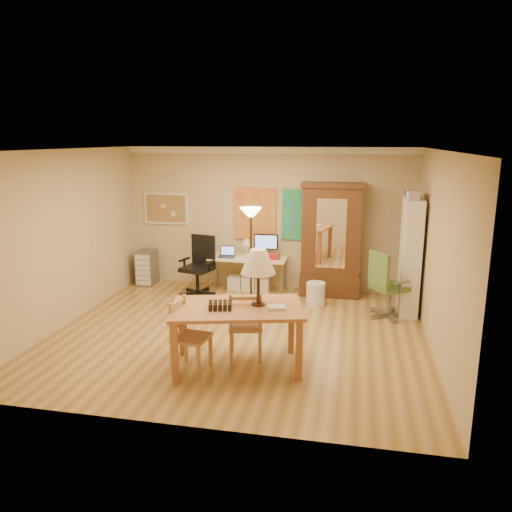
% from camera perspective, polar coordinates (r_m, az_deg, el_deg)
% --- Properties ---
extents(floor, '(5.50, 5.50, 0.00)m').
position_cam_1_polar(floor, '(7.56, -2.00, -8.88)').
color(floor, olive).
rests_on(floor, ground).
extents(crown_molding, '(5.50, 0.08, 0.12)m').
position_cam_1_polar(crown_molding, '(9.41, 1.41, 12.00)').
color(crown_molding, white).
rests_on(crown_molding, floor).
extents(corkboard, '(0.90, 0.04, 0.62)m').
position_cam_1_polar(corkboard, '(10.08, -10.23, 5.37)').
color(corkboard, '#9C7D49').
rests_on(corkboard, floor).
extents(art_panel_left, '(0.80, 0.04, 1.00)m').
position_cam_1_polar(art_panel_left, '(9.57, -0.10, 4.87)').
color(art_panel_left, yellow).
rests_on(art_panel_left, floor).
extents(art_panel_right, '(0.75, 0.04, 0.95)m').
position_cam_1_polar(art_panel_right, '(9.44, 5.28, 4.69)').
color(art_panel_right, teal).
rests_on(art_panel_right, floor).
extents(dining_table, '(1.81, 1.34, 1.52)m').
position_cam_1_polar(dining_table, '(6.22, -1.30, -4.37)').
color(dining_table, '#985131').
rests_on(dining_table, floor).
extents(ladder_chair_back, '(0.51, 0.49, 0.93)m').
position_cam_1_polar(ladder_chair_back, '(6.61, -1.18, -8.16)').
color(ladder_chair_back, '#B67853').
rests_on(ladder_chair_back, floor).
extents(ladder_chair_left, '(0.46, 0.47, 0.92)m').
position_cam_1_polar(ladder_chair_left, '(6.35, -7.65, -9.24)').
color(ladder_chair_left, '#B67853').
rests_on(ladder_chair_left, floor).
extents(torchiere_lamp, '(0.34, 0.34, 1.85)m').
position_cam_1_polar(torchiere_lamp, '(7.53, -0.59, 2.79)').
color(torchiere_lamp, '#392A17').
rests_on(torchiere_lamp, floor).
extents(computer_desk, '(1.45, 0.64, 1.10)m').
position_cam_1_polar(computer_desk, '(9.49, -0.70, -1.67)').
color(computer_desk, beige).
rests_on(computer_desk, floor).
extents(office_chair_black, '(0.68, 0.68, 1.11)m').
position_cam_1_polar(office_chair_black, '(9.33, -6.58, -2.69)').
color(office_chair_black, black).
rests_on(office_chair_black, floor).
extents(office_chair_green, '(0.69, 0.69, 1.10)m').
position_cam_1_polar(office_chair_green, '(8.41, 14.73, -4.87)').
color(office_chair_green, slate).
rests_on(office_chair_green, floor).
extents(drawer_cart, '(0.35, 0.42, 0.69)m').
position_cam_1_polar(drawer_cart, '(10.17, -12.37, -1.29)').
color(drawer_cart, slate).
rests_on(drawer_cart, floor).
extents(armoire, '(1.13, 0.54, 2.08)m').
position_cam_1_polar(armoire, '(9.26, 8.60, 1.01)').
color(armoire, '#3B1E10').
rests_on(armoire, floor).
extents(bookshelf, '(0.29, 0.77, 1.91)m').
position_cam_1_polar(bookshelf, '(8.58, 17.19, -0.11)').
color(bookshelf, white).
rests_on(bookshelf, floor).
extents(wastebin, '(0.33, 0.33, 0.42)m').
position_cam_1_polar(wastebin, '(8.77, 6.83, -4.36)').
color(wastebin, silver).
rests_on(wastebin, floor).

